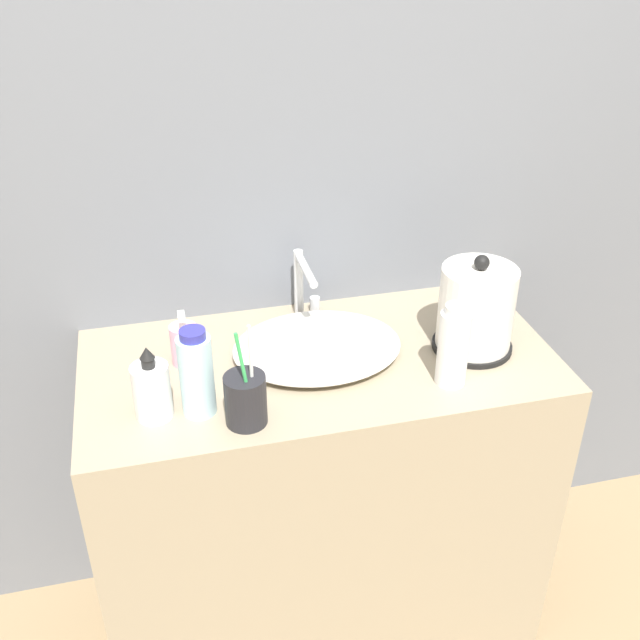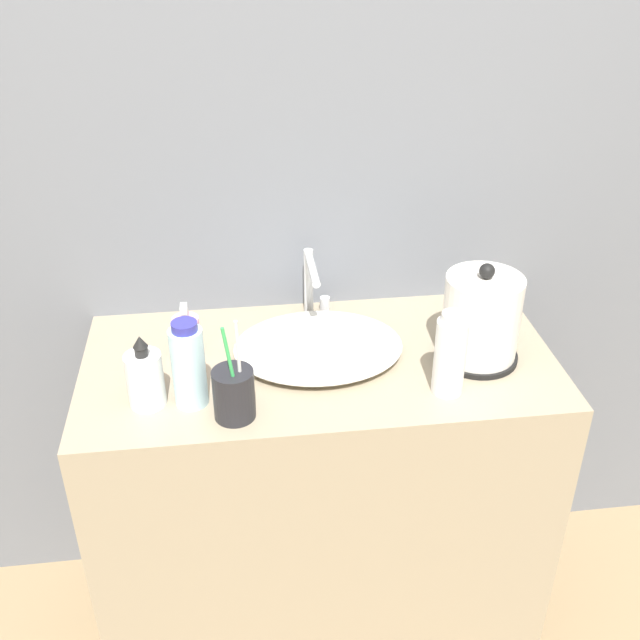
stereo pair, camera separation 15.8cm
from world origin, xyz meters
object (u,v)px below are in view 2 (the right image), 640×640
(toothbrush_cup, at_px, (234,393))
(mouthwash_bottle, at_px, (450,355))
(faucet, at_px, (314,281))
(electric_kettle, at_px, (481,321))
(hand_cream_bottle, at_px, (188,365))
(shampoo_bottle, at_px, (145,378))
(lotion_bottle, at_px, (187,335))

(toothbrush_cup, distance_m, mouthwash_bottle, 0.44)
(faucet, bearing_deg, mouthwash_bottle, -54.12)
(electric_kettle, distance_m, toothbrush_cup, 0.55)
(faucet, bearing_deg, toothbrush_cup, -119.13)
(toothbrush_cup, distance_m, hand_cream_bottle, 0.11)
(faucet, relative_size, shampoo_bottle, 1.06)
(mouthwash_bottle, bearing_deg, faucet, 125.88)
(lotion_bottle, height_order, mouthwash_bottle, mouthwash_bottle)
(mouthwash_bottle, relative_size, hand_cream_bottle, 0.98)
(faucet, distance_m, lotion_bottle, 0.32)
(faucet, height_order, toothbrush_cup, toothbrush_cup)
(shampoo_bottle, distance_m, hand_cream_bottle, 0.09)
(faucet, height_order, lotion_bottle, faucet)
(electric_kettle, height_order, lotion_bottle, electric_kettle)
(hand_cream_bottle, bearing_deg, toothbrush_cup, -33.28)
(toothbrush_cup, xyz_separation_m, shampoo_bottle, (-0.17, 0.06, 0.01))
(faucet, bearing_deg, lotion_bottle, -157.76)
(shampoo_bottle, bearing_deg, electric_kettle, 6.29)
(toothbrush_cup, relative_size, hand_cream_bottle, 1.18)
(electric_kettle, xyz_separation_m, shampoo_bottle, (-0.70, -0.08, -0.03))
(lotion_bottle, bearing_deg, faucet, 22.24)
(mouthwash_bottle, bearing_deg, toothbrush_cup, -176.07)
(lotion_bottle, distance_m, shampoo_bottle, 0.19)
(mouthwash_bottle, distance_m, hand_cream_bottle, 0.52)
(faucet, relative_size, lotion_bottle, 1.32)
(lotion_bottle, bearing_deg, toothbrush_cup, -67.82)
(faucet, bearing_deg, electric_kettle, -32.74)
(faucet, height_order, mouthwash_bottle, mouthwash_bottle)
(toothbrush_cup, bearing_deg, shampoo_bottle, 159.81)
(electric_kettle, bearing_deg, toothbrush_cup, -165.18)
(mouthwash_bottle, bearing_deg, electric_kettle, 48.47)
(toothbrush_cup, height_order, hand_cream_bottle, toothbrush_cup)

